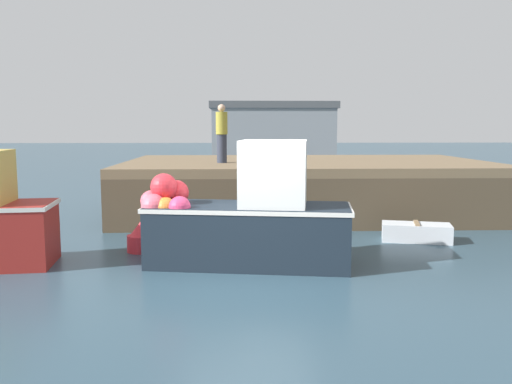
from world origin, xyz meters
TOP-DOWN VIEW (x-y plane):
  - ground at (0.00, 0.00)m, footprint 120.00×160.00m
  - pier at (1.92, 6.74)m, footprint 11.06×6.69m
  - fishing_boat_near_right at (-0.01, 0.73)m, footprint 4.13×1.99m
  - rowboat at (3.95, 2.72)m, footprint 1.68×1.07m
  - dockworker at (-0.65, 6.34)m, footprint 0.34×0.34m
  - warehouse at (2.52, 31.30)m, footprint 9.33×5.16m
  - mooring_buoy_foreground at (-2.26, 1.90)m, footprint 0.59×0.59m

SIDE VIEW (x-z plane):
  - ground at x=0.00m, z-range -0.10..0.00m
  - rowboat at x=3.95m, z-range -0.02..0.43m
  - mooring_buoy_foreground at x=-2.26m, z-range -0.03..0.62m
  - fishing_boat_near_right at x=-0.01m, z-range -0.30..2.10m
  - pier at x=1.92m, z-range 0.51..2.11m
  - warehouse at x=2.52m, z-range 0.02..4.49m
  - dockworker at x=-0.65m, z-range 1.60..3.30m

